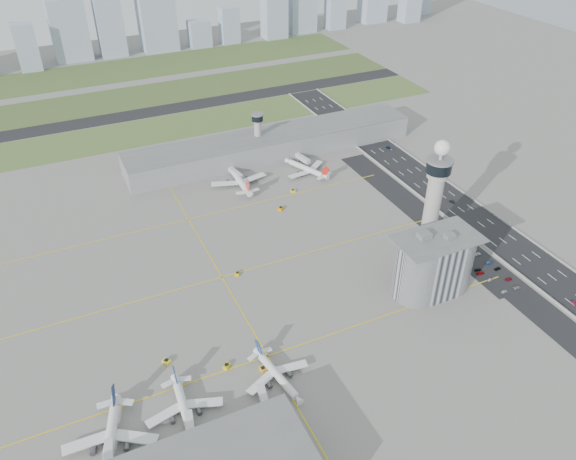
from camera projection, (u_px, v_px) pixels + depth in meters
name	position (u px, v px, depth m)	size (l,w,h in m)	color
ground	(317.00, 290.00, 281.47)	(1000.00, 1000.00, 0.00)	gray
grass_strip_0	(164.00, 128.00, 442.79)	(480.00, 50.00, 0.08)	#526730
grass_strip_1	(142.00, 97.00, 498.89)	(480.00, 60.00, 0.08)	#3C5327
grass_strip_2	(124.00, 70.00, 558.72)	(480.00, 70.00, 0.08)	#3E5829
runway	(153.00, 112.00, 470.45)	(480.00, 22.00, 0.10)	black
highway	(495.00, 235.00, 321.41)	(28.00, 500.00, 0.10)	black
barrier_left	(476.00, 240.00, 316.24)	(0.60, 500.00, 1.20)	#9E9E99
barrier_right	(514.00, 228.00, 325.97)	(0.60, 500.00, 1.20)	#9E9E99
landside_road	(473.00, 256.00, 305.25)	(18.00, 260.00, 0.08)	black
parking_lot	(485.00, 269.00, 295.57)	(20.00, 44.00, 0.10)	black
taxiway_line_h_0	(268.00, 356.00, 245.12)	(260.00, 0.60, 0.01)	yellow
taxiway_line_h_1	(222.00, 277.00, 290.00)	(260.00, 0.60, 0.01)	yellow
taxiway_line_h_2	(189.00, 219.00, 334.88)	(260.00, 0.60, 0.01)	yellow
taxiway_line_v	(222.00, 277.00, 290.00)	(0.60, 260.00, 0.01)	yellow
control_tower	(435.00, 192.00, 292.67)	(14.00, 14.00, 64.50)	#ADAAA5
secondary_tower	(258.00, 131.00, 393.46)	(8.60, 8.60, 31.90)	#ADAAA5
admin_building	(433.00, 264.00, 274.44)	(42.00, 24.00, 33.50)	#B2B2B7
terminal_pier	(272.00, 144.00, 401.61)	(210.00, 32.00, 15.80)	gray
airplane_near_a	(108.00, 439.00, 204.28)	(41.73, 35.47, 11.68)	white
airplane_near_b	(184.00, 407.00, 216.59)	(36.55, 31.07, 10.23)	white
airplane_near_c	(278.00, 373.00, 231.26)	(34.68, 29.47, 9.71)	white
airplane_far_a	(238.00, 175.00, 367.39)	(44.63, 37.93, 12.50)	white
airplane_far_b	(306.00, 165.00, 380.04)	(38.44, 32.67, 10.76)	white
jet_bridge_near_1	(193.00, 445.00, 205.38)	(14.00, 3.00, 5.70)	silver
jet_bridge_near_2	(268.00, 417.00, 215.81)	(14.00, 3.00, 5.70)	silver
jet_bridge_far_0	(230.00, 171.00, 379.28)	(14.00, 3.00, 5.70)	silver
jet_bridge_far_1	(297.00, 156.00, 396.66)	(14.00, 3.00, 5.70)	silver
tug_0	(166.00, 361.00, 241.40)	(2.43, 3.54, 2.06)	yellow
tug_1	(227.00, 366.00, 239.39)	(2.29, 3.33, 1.94)	yellow
tug_2	(263.00, 369.00, 237.95)	(2.30, 3.34, 1.94)	gold
tug_3	(238.00, 273.00, 291.26)	(2.04, 2.97, 1.73)	#EEBC01
tug_4	(281.00, 208.00, 343.32)	(2.49, 3.62, 2.10)	#F99500
tug_5	(293.00, 191.00, 361.06)	(2.12, 3.08, 1.79)	yellow
car_lot_0	(504.00, 291.00, 279.85)	(1.42, 3.52, 1.20)	silver
car_lot_1	(491.00, 280.00, 287.53)	(1.20, 3.44, 1.13)	gray
car_lot_2	(480.00, 273.00, 291.99)	(1.97, 4.26, 1.18)	#9C0A0B
car_lot_3	(478.00, 270.00, 294.34)	(1.55, 3.82, 1.11)	black
car_lot_4	(465.00, 260.00, 301.42)	(1.40, 3.48, 1.19)	navy
car_lot_5	(455.00, 253.00, 306.05)	(1.33, 3.81, 1.26)	white
car_lot_6	(517.00, 288.00, 282.37)	(1.80, 3.90, 1.08)	gray
car_lot_7	(509.00, 279.00, 287.93)	(1.54, 3.78, 1.10)	maroon
car_lot_8	(497.00, 269.00, 294.91)	(1.54, 3.82, 1.30)	black
car_lot_9	(489.00, 263.00, 299.17)	(1.35, 3.88, 1.28)	navy
car_lot_10	(477.00, 254.00, 305.51)	(2.01, 4.35, 1.21)	silver
car_lot_11	(470.00, 248.00, 309.87)	(1.81, 4.45, 1.29)	#9AA1AC
car_hw_0	(574.00, 303.00, 273.05)	(1.35, 3.35, 1.14)	maroon
car_hw_1	(452.00, 202.00, 350.41)	(1.31, 3.76, 1.24)	black
car_hw_2	(388.00, 148.00, 413.05)	(2.01, 4.37, 1.21)	#0E234D
car_hw_4	(333.00, 121.00, 453.37)	(1.50, 3.72, 1.27)	gray
skyline_bldg_6	(27.00, 47.00, 545.58)	(20.04, 16.03, 45.20)	#9EADC1
skyline_bldg_7	(69.00, 29.00, 570.28)	(35.76, 28.61, 61.22)	#9EADC1
skyline_bldg_8	(108.00, 15.00, 573.94)	(26.33, 21.06, 83.39)	#9EADC1
skyline_bldg_9	(157.00, 20.00, 597.79)	(36.96, 29.57, 62.11)	#9EADC1
skyline_bldg_10	(199.00, 34.00, 616.00)	(23.01, 18.41, 27.75)	#9EADC1
skyline_bldg_11	(229.00, 25.00, 624.73)	(20.22, 16.18, 38.97)	#9EADC1
skyline_bldg_12	(274.00, 17.00, 639.69)	(26.14, 20.92, 46.89)	#9EADC1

